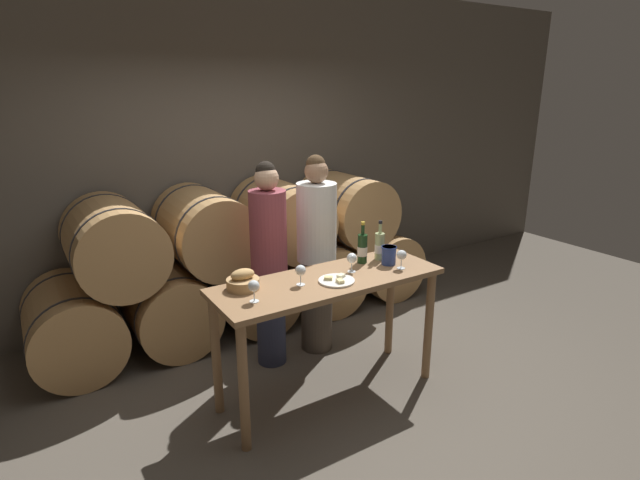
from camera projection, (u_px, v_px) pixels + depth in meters
The scene contains 15 objects.
ground_plane at pixel (328, 392), 3.77m from camera, with size 10.00×10.00×0.00m, color #564F44.
stone_wall_back at pixel (217, 151), 4.92m from camera, with size 10.00×0.12×3.20m.
barrel_stack at pixel (246, 260), 4.73m from camera, with size 3.79×0.95×1.35m.
tasting_table at pixel (329, 297), 3.53m from camera, with size 1.67×0.58×0.93m.
person_left at pixel (269, 263), 3.94m from camera, with size 0.29×0.29×1.68m.
person_right at pixel (317, 254), 4.17m from camera, with size 0.33×0.33×1.70m.
wine_bottle_red at pixel (362, 248), 3.77m from camera, with size 0.08×0.08×0.32m.
wine_bottle_white at pixel (380, 246), 3.84m from camera, with size 0.08×0.08×0.31m.
blue_crock at pixel (389, 255), 3.74m from camera, with size 0.12×0.12×0.14m.
bread_basket at pixel (243, 281), 3.29m from camera, with size 0.22×0.22×0.14m.
cheese_plate at pixel (337, 280), 3.43m from camera, with size 0.25×0.25×0.04m.
wine_glass_far_left at pixel (254, 286), 3.08m from camera, with size 0.07×0.07×0.14m.
wine_glass_left at pixel (301, 271), 3.34m from camera, with size 0.07×0.07×0.14m.
wine_glass_center at pixel (352, 259), 3.58m from camera, with size 0.07×0.07×0.14m.
wine_glass_right at pixel (402, 255), 3.65m from camera, with size 0.07×0.07×0.14m.
Camera 1 is at (-1.79, -2.72, 2.22)m, focal length 28.00 mm.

